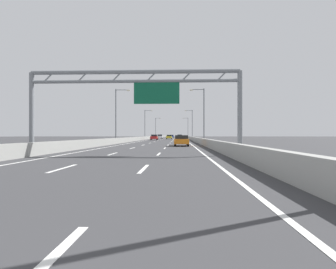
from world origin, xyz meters
TOP-DOWN VIEW (x-y plane):
  - ground_plane at (0.00, 100.00)m, footprint 260.00×260.00m
  - lane_dash_left_1 at (-1.80, 12.50)m, footprint 0.16×3.00m
  - lane_dash_left_2 at (-1.80, 21.50)m, footprint 0.16×3.00m
  - lane_dash_left_3 at (-1.80, 30.50)m, footprint 0.16×3.00m
  - lane_dash_left_4 at (-1.80, 39.50)m, footprint 0.16×3.00m
  - lane_dash_left_5 at (-1.80, 48.50)m, footprint 0.16×3.00m
  - lane_dash_left_6 at (-1.80, 57.50)m, footprint 0.16×3.00m
  - lane_dash_left_7 at (-1.80, 66.50)m, footprint 0.16×3.00m
  - lane_dash_left_8 at (-1.80, 75.50)m, footprint 0.16×3.00m
  - lane_dash_left_9 at (-1.80, 84.50)m, footprint 0.16×3.00m
  - lane_dash_left_10 at (-1.80, 93.50)m, footprint 0.16×3.00m
  - lane_dash_left_11 at (-1.80, 102.50)m, footprint 0.16×3.00m
  - lane_dash_left_12 at (-1.80, 111.50)m, footprint 0.16×3.00m
  - lane_dash_left_13 at (-1.80, 120.50)m, footprint 0.16×3.00m
  - lane_dash_left_14 at (-1.80, 129.50)m, footprint 0.16×3.00m
  - lane_dash_left_15 at (-1.80, 138.50)m, footprint 0.16×3.00m
  - lane_dash_left_16 at (-1.80, 147.50)m, footprint 0.16×3.00m
  - lane_dash_left_17 at (-1.80, 156.50)m, footprint 0.16×3.00m
  - lane_dash_right_1 at (1.80, 12.50)m, footprint 0.16×3.00m
  - lane_dash_right_2 at (1.80, 21.50)m, footprint 0.16×3.00m
  - lane_dash_right_3 at (1.80, 30.50)m, footprint 0.16×3.00m
  - lane_dash_right_4 at (1.80, 39.50)m, footprint 0.16×3.00m
  - lane_dash_right_5 at (1.80, 48.50)m, footprint 0.16×3.00m
  - lane_dash_right_6 at (1.80, 57.50)m, footprint 0.16×3.00m
  - lane_dash_right_7 at (1.80, 66.50)m, footprint 0.16×3.00m
  - lane_dash_right_8 at (1.80, 75.50)m, footprint 0.16×3.00m
  - lane_dash_right_9 at (1.80, 84.50)m, footprint 0.16×3.00m
  - lane_dash_right_10 at (1.80, 93.50)m, footprint 0.16×3.00m
  - lane_dash_right_11 at (1.80, 102.50)m, footprint 0.16×3.00m
  - lane_dash_right_12 at (1.80, 111.50)m, footprint 0.16×3.00m
  - lane_dash_right_13 at (1.80, 120.50)m, footprint 0.16×3.00m
  - lane_dash_right_14 at (1.80, 129.50)m, footprint 0.16×3.00m
  - lane_dash_right_15 at (1.80, 138.50)m, footprint 0.16×3.00m
  - lane_dash_right_16 at (1.80, 147.50)m, footprint 0.16×3.00m
  - lane_dash_right_17 at (1.80, 156.50)m, footprint 0.16×3.00m
  - edge_line_left at (-5.25, 88.00)m, footprint 0.16×176.00m
  - edge_line_right at (5.25, 88.00)m, footprint 0.16×176.00m
  - barrier_left at (-6.90, 110.00)m, footprint 0.45×220.00m
  - barrier_right at (6.90, 110.00)m, footprint 0.45×220.00m
  - sign_gantry at (0.22, 20.81)m, footprint 16.04×0.36m
  - streetlamp_left_mid at (-7.47, 47.75)m, footprint 2.58×0.28m
  - streetlamp_right_mid at (7.47, 47.75)m, footprint 2.58×0.28m
  - streetlamp_left_far at (-7.47, 88.42)m, footprint 2.58×0.28m
  - streetlamp_right_far at (7.47, 88.42)m, footprint 2.58×0.28m
  - streetlamp_left_distant at (-7.47, 129.10)m, footprint 2.58×0.28m
  - streetlamp_right_distant at (7.47, 129.10)m, footprint 2.58×0.28m
  - red_car at (-3.49, 75.70)m, footprint 1.81×4.50m
  - orange_car at (3.69, 36.46)m, footprint 1.88×4.68m
  - white_car at (-3.84, 103.61)m, footprint 1.86×4.21m
  - yellow_car at (0.06, 92.51)m, footprint 1.85×4.46m
  - silver_car at (3.65, 94.20)m, footprint 1.78×4.48m
  - blue_car at (-0.17, 137.09)m, footprint 1.88×4.23m

SIDE VIEW (x-z plane):
  - ground_plane at x=0.00m, z-range 0.00..0.00m
  - lane_dash_left_1 at x=-1.80m, z-range 0.00..0.01m
  - lane_dash_left_2 at x=-1.80m, z-range 0.00..0.01m
  - lane_dash_left_3 at x=-1.80m, z-range 0.00..0.01m
  - lane_dash_left_4 at x=-1.80m, z-range 0.00..0.01m
  - lane_dash_left_5 at x=-1.80m, z-range 0.00..0.01m
  - lane_dash_left_6 at x=-1.80m, z-range 0.00..0.01m
  - lane_dash_left_7 at x=-1.80m, z-range 0.00..0.01m
  - lane_dash_left_8 at x=-1.80m, z-range 0.00..0.01m
  - lane_dash_left_9 at x=-1.80m, z-range 0.00..0.01m
  - lane_dash_left_10 at x=-1.80m, z-range 0.00..0.01m
  - lane_dash_left_11 at x=-1.80m, z-range 0.00..0.01m
  - lane_dash_left_12 at x=-1.80m, z-range 0.00..0.01m
  - lane_dash_left_13 at x=-1.80m, z-range 0.00..0.01m
  - lane_dash_left_14 at x=-1.80m, z-range 0.00..0.01m
  - lane_dash_left_15 at x=-1.80m, z-range 0.00..0.01m
  - lane_dash_left_16 at x=-1.80m, z-range 0.00..0.01m
  - lane_dash_left_17 at x=-1.80m, z-range 0.00..0.01m
  - lane_dash_right_1 at x=1.80m, z-range 0.00..0.01m
  - lane_dash_right_2 at x=1.80m, z-range 0.00..0.01m
  - lane_dash_right_3 at x=1.80m, z-range 0.00..0.01m
  - lane_dash_right_4 at x=1.80m, z-range 0.00..0.01m
  - lane_dash_right_5 at x=1.80m, z-range 0.00..0.01m
  - lane_dash_right_6 at x=1.80m, z-range 0.00..0.01m
  - lane_dash_right_7 at x=1.80m, z-range 0.00..0.01m
  - lane_dash_right_8 at x=1.80m, z-range 0.00..0.01m
  - lane_dash_right_9 at x=1.80m, z-range 0.00..0.01m
  - lane_dash_right_10 at x=1.80m, z-range 0.00..0.01m
  - lane_dash_right_11 at x=1.80m, z-range 0.00..0.01m
  - lane_dash_right_12 at x=1.80m, z-range 0.00..0.01m
  - lane_dash_right_13 at x=1.80m, z-range 0.00..0.01m
  - lane_dash_right_14 at x=1.80m, z-range 0.00..0.01m
  - lane_dash_right_15 at x=1.80m, z-range 0.00..0.01m
  - lane_dash_right_16 at x=1.80m, z-range 0.00..0.01m
  - lane_dash_right_17 at x=1.80m, z-range 0.00..0.01m
  - edge_line_left at x=-5.25m, z-range 0.00..0.01m
  - edge_line_right at x=5.25m, z-range 0.00..0.01m
  - barrier_left at x=-6.90m, z-range 0.00..0.95m
  - barrier_right at x=6.90m, z-range 0.00..0.95m
  - orange_car at x=3.69m, z-range 0.02..1.44m
  - blue_car at x=-0.17m, z-range 0.02..1.46m
  - yellow_car at x=0.06m, z-range 0.02..1.46m
  - red_car at x=-3.49m, z-range 0.01..1.54m
  - silver_car at x=3.65m, z-range 0.01..1.55m
  - white_car at x=-3.84m, z-range 0.01..1.58m
  - sign_gantry at x=0.22m, z-range 1.65..8.01m
  - streetlamp_left_mid at x=-7.47m, z-range 0.65..10.15m
  - streetlamp_right_mid at x=7.47m, z-range 0.65..10.15m
  - streetlamp_left_far at x=-7.47m, z-range 0.65..10.15m
  - streetlamp_right_far at x=7.47m, z-range 0.65..10.15m
  - streetlamp_left_distant at x=-7.47m, z-range 0.65..10.15m
  - streetlamp_right_distant at x=7.47m, z-range 0.65..10.15m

